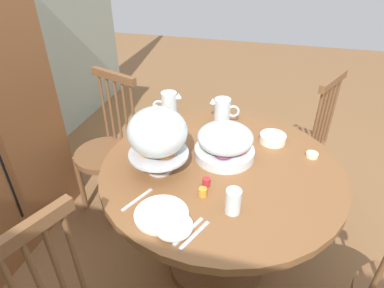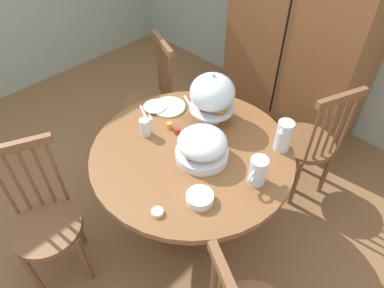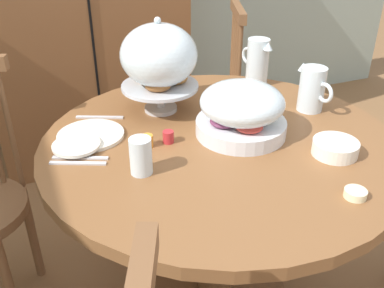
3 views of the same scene
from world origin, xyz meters
TOP-DOWN VIEW (x-y plane):
  - ground_plane at (0.00, 0.00)m, footprint 10.00×10.00m
  - dining_table at (0.07, 0.08)m, footprint 1.18×1.18m
  - windsor_chair_near_window at (0.86, -0.33)m, footprint 0.45×0.44m
  - windsor_chair_by_cabinet at (0.41, 0.91)m, footprint 0.43×0.43m
  - pastry_stand_with_dome at (-0.04, 0.36)m, footprint 0.28×0.28m
  - fruit_platter_covered at (0.15, 0.09)m, footprint 0.30×0.30m
  - orange_juice_pitcher at (0.42, 0.46)m, footprint 0.09×0.17m
  - milk_pitcher at (0.47, 0.16)m, footprint 0.09×0.18m
  - china_plate_large at (-0.32, 0.26)m, footprint 0.22×0.22m
  - china_plate_small at (-0.38, 0.19)m, footprint 0.15×0.15m
  - cereal_bowl at (0.35, -0.14)m, footprint 0.14×0.14m
  - drinking_glass at (-0.23, -0.02)m, footprint 0.06×0.06m
  - butter_dish at (0.26, -0.34)m, footprint 0.06×0.06m
  - jam_jar_strawberry at (-0.09, 0.12)m, footprint 0.04×0.04m
  - jam_jar_apricot at (-0.16, 0.12)m, footprint 0.04×0.04m
  - table_knife at (-0.38, 0.13)m, footprint 0.16×0.08m
  - dinner_fork at (-0.39, 0.10)m, footprint 0.16×0.08m
  - soup_spoon at (-0.26, 0.38)m, footprint 0.16×0.08m

SIDE VIEW (x-z plane):
  - ground_plane at x=0.00m, z-range 0.00..0.00m
  - windsor_chair_near_window at x=0.86m, z-range -0.03..0.94m
  - windsor_chair_by_cabinet at x=0.41m, z-range -0.03..0.94m
  - dining_table at x=0.07m, z-range 0.15..0.89m
  - table_knife at x=-0.38m, z-range 0.74..0.75m
  - dinner_fork at x=-0.39m, z-range 0.74..0.75m
  - soup_spoon at x=-0.26m, z-range 0.74..0.75m
  - china_plate_large at x=-0.32m, z-range 0.74..0.75m
  - butter_dish at x=0.26m, z-range 0.74..0.76m
  - china_plate_small at x=-0.38m, z-range 0.75..0.76m
  - jam_jar_strawberry at x=-0.09m, z-range 0.74..0.78m
  - jam_jar_apricot at x=-0.16m, z-range 0.74..0.78m
  - cereal_bowl at x=0.35m, z-range 0.74..0.78m
  - drinking_glass at x=-0.23m, z-range 0.74..0.85m
  - milk_pitcher at x=0.47m, z-range 0.73..0.90m
  - fruit_platter_covered at x=0.15m, z-range 0.74..0.92m
  - orange_juice_pitcher at x=0.42m, z-range 0.73..0.92m
  - pastry_stand_with_dome at x=-0.04m, z-range 0.77..1.11m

